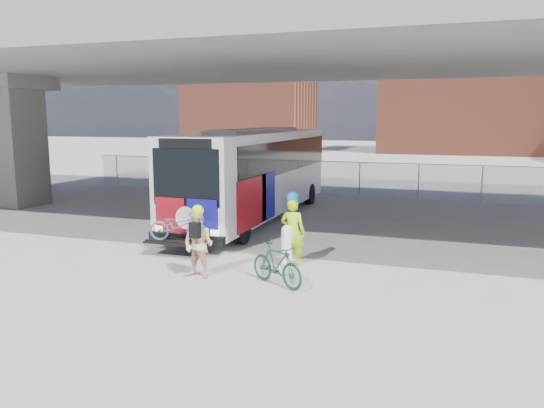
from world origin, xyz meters
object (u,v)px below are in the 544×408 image
at_px(bus, 256,167).
at_px(cyclist_hivis, 293,230).
at_px(bike_parked, 277,265).
at_px(cyclist_tan, 198,244).
at_px(bollard, 287,244).

height_order(bus, cyclist_hivis, bus).
relative_size(bus, cyclist_hivis, 6.18).
bearing_deg(bike_parked, bus, 53.03).
height_order(cyclist_hivis, bike_parked, cyclist_hivis).
xyz_separation_m(cyclist_tan, bike_parked, (2.11, 0.08, -0.38)).
height_order(bus, cyclist_tan, bus).
relative_size(cyclist_hivis, cyclist_tan, 1.09).
relative_size(cyclist_hivis, bike_parked, 1.19).
relative_size(bus, cyclist_tan, 6.72).
relative_size(bus, bike_parked, 7.33).
xyz_separation_m(bollard, cyclist_hivis, (0.13, 0.15, 0.38)).
distance_m(cyclist_hivis, cyclist_tan, 2.77).
height_order(bollard, bike_parked, bollard).
xyz_separation_m(bus, cyclist_hivis, (3.49, -6.32, -1.09)).
bearing_deg(cyclist_tan, bus, 104.99).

